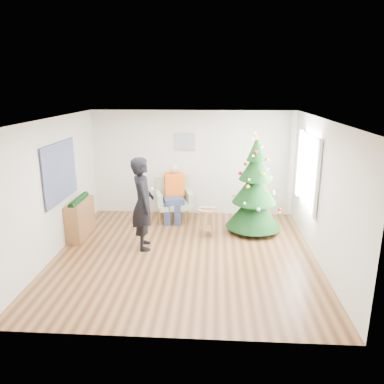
# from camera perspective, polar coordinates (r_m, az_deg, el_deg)

# --- Properties ---
(floor) EXTENTS (5.00, 5.00, 0.00)m
(floor) POSITION_cam_1_polar(r_m,az_deg,el_deg) (7.39, -1.08, -9.51)
(floor) COLOR brown
(floor) RESTS_ON ground
(ceiling) EXTENTS (5.00, 5.00, 0.00)m
(ceiling) POSITION_cam_1_polar(r_m,az_deg,el_deg) (6.69, -1.20, 11.02)
(ceiling) COLOR white
(ceiling) RESTS_ON wall_back
(wall_back) EXTENTS (5.00, 0.00, 5.00)m
(wall_back) POSITION_cam_1_polar(r_m,az_deg,el_deg) (9.35, 0.12, 4.39)
(wall_back) COLOR silver
(wall_back) RESTS_ON floor
(wall_front) EXTENTS (5.00, 0.00, 5.00)m
(wall_front) POSITION_cam_1_polar(r_m,az_deg,el_deg) (4.58, -3.72, -8.25)
(wall_front) COLOR silver
(wall_front) RESTS_ON floor
(wall_left) EXTENTS (0.00, 5.00, 5.00)m
(wall_left) POSITION_cam_1_polar(r_m,az_deg,el_deg) (7.55, -20.41, 0.55)
(wall_left) COLOR silver
(wall_left) RESTS_ON floor
(wall_right) EXTENTS (0.00, 5.00, 5.00)m
(wall_right) POSITION_cam_1_polar(r_m,az_deg,el_deg) (7.17, 19.19, -0.11)
(wall_right) COLOR silver
(wall_right) RESTS_ON floor
(window_panel) EXTENTS (0.04, 1.30, 1.40)m
(window_panel) POSITION_cam_1_polar(r_m,az_deg,el_deg) (8.06, 17.29, 3.23)
(window_panel) COLOR white
(window_panel) RESTS_ON wall_right
(curtains) EXTENTS (0.05, 1.75, 1.50)m
(curtains) POSITION_cam_1_polar(r_m,az_deg,el_deg) (8.05, 17.08, 3.23)
(curtains) COLOR white
(curtains) RESTS_ON wall_right
(christmas_tree) EXTENTS (1.22, 1.22, 2.21)m
(christmas_tree) POSITION_cam_1_polar(r_m,az_deg,el_deg) (8.31, 9.51, 0.51)
(christmas_tree) COLOR #3F2816
(christmas_tree) RESTS_ON floor
(stool) EXTENTS (0.42, 0.42, 0.63)m
(stool) POSITION_cam_1_polar(r_m,az_deg,el_deg) (8.11, 2.34, -4.66)
(stool) COLOR brown
(stool) RESTS_ON floor
(laptop) EXTENTS (0.36, 0.24, 0.03)m
(laptop) POSITION_cam_1_polar(r_m,az_deg,el_deg) (8.00, 2.36, -2.50)
(laptop) COLOR silver
(laptop) RESTS_ON stool
(armchair) EXTENTS (0.97, 0.93, 1.05)m
(armchair) POSITION_cam_1_polar(r_m,az_deg,el_deg) (9.10, -2.82, -1.87)
(armchair) COLOR #97A685
(armchair) RESTS_ON floor
(seated_person) EXTENTS (0.55, 0.73, 1.37)m
(seated_person) POSITION_cam_1_polar(r_m,az_deg,el_deg) (8.95, -2.78, -0.04)
(seated_person) COLOR navy
(seated_person) RESTS_ON armchair
(standing_man) EXTENTS (0.60, 0.77, 1.86)m
(standing_man) POSITION_cam_1_polar(r_m,az_deg,el_deg) (7.43, -7.49, -1.76)
(standing_man) COLOR black
(standing_man) RESTS_ON floor
(game_controller) EXTENTS (0.07, 0.13, 0.04)m
(game_controller) POSITION_cam_1_polar(r_m,az_deg,el_deg) (7.28, -6.09, 0.46)
(game_controller) COLOR white
(game_controller) RESTS_ON standing_man
(console) EXTENTS (0.32, 1.01, 0.80)m
(console) POSITION_cam_1_polar(r_m,az_deg,el_deg) (8.44, -16.65, -3.93)
(console) COLOR brown
(console) RESTS_ON floor
(garland) EXTENTS (0.14, 0.90, 0.14)m
(garland) POSITION_cam_1_polar(r_m,az_deg,el_deg) (8.32, -16.88, -1.21)
(garland) COLOR black
(garland) RESTS_ON console
(tapestry) EXTENTS (0.03, 1.50, 1.15)m
(tapestry) POSITION_cam_1_polar(r_m,az_deg,el_deg) (7.74, -19.44, 2.92)
(tapestry) COLOR black
(tapestry) RESTS_ON wall_left
(framed_picture) EXTENTS (0.52, 0.05, 0.42)m
(framed_picture) POSITION_cam_1_polar(r_m,az_deg,el_deg) (9.23, -1.14, 7.71)
(framed_picture) COLOR tan
(framed_picture) RESTS_ON wall_back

